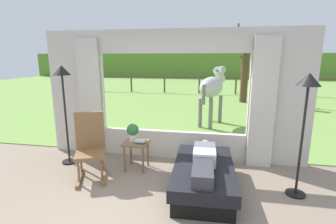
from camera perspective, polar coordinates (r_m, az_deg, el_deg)
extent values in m
cube|color=beige|center=(5.64, -19.82, 4.01)|extent=(1.15, 0.12, 2.55)
cube|color=beige|center=(5.04, 24.35, 2.71)|extent=(1.15, 0.12, 2.55)
cube|color=beige|center=(5.20, 0.92, -7.29)|extent=(2.90, 0.12, 0.55)
cube|color=beige|center=(4.90, 1.01, 15.89)|extent=(2.90, 0.12, 0.45)
cube|color=beige|center=(5.37, -17.40, 2.98)|extent=(0.44, 0.10, 2.40)
cube|color=beige|center=(4.84, 20.81, 1.76)|extent=(0.44, 0.10, 2.40)
cube|color=#759E47|center=(15.88, 7.43, 4.99)|extent=(36.00, 21.68, 0.02)
cube|color=#598131|center=(25.59, 8.73, 10.40)|extent=(36.00, 2.00, 2.40)
cube|color=black|center=(4.07, 8.05, -15.63)|extent=(0.88, 1.59, 0.24)
cube|color=black|center=(3.98, 8.14, -12.96)|extent=(0.95, 1.73, 0.18)
cube|color=silver|center=(4.04, 8.32, -9.49)|extent=(0.36, 0.61, 0.22)
cube|color=#333338|center=(3.50, 7.91, -13.42)|extent=(0.30, 0.69, 0.18)
sphere|color=tan|center=(4.40, 8.52, -7.62)|extent=(0.20, 0.20, 0.20)
cube|color=brown|center=(4.42, -17.31, -9.20)|extent=(0.63, 0.63, 0.06)
cube|color=brown|center=(4.51, -17.39, -4.21)|extent=(0.47, 0.24, 0.68)
cube|color=brown|center=(4.61, -19.53, -14.03)|extent=(0.32, 0.65, 0.06)
cube|color=brown|center=(4.57, -14.41, -13.90)|extent=(0.32, 0.65, 0.06)
cylinder|color=brown|center=(4.36, -19.74, -12.64)|extent=(0.04, 0.04, 0.38)
cylinder|color=brown|center=(4.32, -14.89, -12.52)|extent=(0.04, 0.04, 0.38)
cylinder|color=brown|center=(4.69, -19.21, -10.81)|extent=(0.04, 0.04, 0.38)
cylinder|color=brown|center=(4.65, -14.73, -10.67)|extent=(0.04, 0.04, 0.38)
cube|color=brown|center=(4.61, -7.27, -6.96)|extent=(0.44, 0.44, 0.03)
cylinder|color=brown|center=(4.61, -9.87, -10.53)|extent=(0.04, 0.04, 0.49)
cylinder|color=brown|center=(4.51, -5.74, -10.94)|extent=(0.04, 0.04, 0.49)
cylinder|color=brown|center=(4.90, -8.50, -9.04)|extent=(0.04, 0.04, 0.49)
cylinder|color=brown|center=(4.81, -4.61, -9.38)|extent=(0.04, 0.04, 0.49)
cylinder|color=silver|center=(4.67, -8.01, -5.78)|extent=(0.14, 0.14, 0.12)
sphere|color=#2D6B2D|center=(4.62, -8.07, -4.02)|extent=(0.22, 0.22, 0.22)
cube|color=#23478C|center=(4.53, -6.32, -6.90)|extent=(0.18, 0.14, 0.03)
cube|color=beige|center=(4.52, -6.33, -6.50)|extent=(0.19, 0.12, 0.04)
cylinder|color=black|center=(5.38, -21.51, -10.45)|extent=(0.28, 0.28, 0.03)
cylinder|color=black|center=(5.13, -22.25, -1.77)|extent=(0.04, 0.04, 1.71)
cone|color=black|center=(5.00, -23.13, 8.78)|extent=(0.32, 0.32, 0.18)
cylinder|color=black|center=(4.40, 27.05, -16.24)|extent=(0.28, 0.28, 0.03)
cylinder|color=black|center=(4.10, 28.16, -6.23)|extent=(0.04, 0.04, 1.64)
cone|color=black|center=(3.93, 29.51, 6.51)|extent=(0.32, 0.32, 0.18)
ellipsoid|color=#B2B2AD|center=(7.49, 9.89, 5.65)|extent=(0.94, 1.36, 0.60)
cylinder|color=#B2B2AD|center=(8.11, 11.66, 8.29)|extent=(0.45, 0.65, 0.53)
ellipsoid|color=#B2B2AD|center=(8.33, 12.24, 9.39)|extent=(0.35, 0.52, 0.24)
cube|color=slate|center=(8.03, 11.48, 8.46)|extent=(0.22, 0.43, 0.32)
cylinder|color=slate|center=(6.96, 8.13, 3.95)|extent=(0.13, 0.13, 0.55)
cylinder|color=slate|center=(8.05, 9.67, 0.89)|extent=(0.11, 0.11, 0.85)
cylinder|color=slate|center=(7.95, 11.83, 0.65)|extent=(0.11, 0.11, 0.85)
cylinder|color=slate|center=(7.29, 7.36, -0.24)|extent=(0.11, 0.11, 0.85)
cylinder|color=slate|center=(7.17, 9.71, -0.52)|extent=(0.11, 0.11, 0.85)
cylinder|color=#4C3823|center=(11.77, 17.17, 9.77)|extent=(0.32, 0.32, 3.16)
cylinder|color=#47331E|center=(11.77, 15.86, 17.19)|extent=(0.11, 0.77, 0.80)
cylinder|color=#47331E|center=(12.21, 19.02, 15.83)|extent=(1.01, 0.93, 0.86)
cylinder|color=#47331E|center=(11.57, 15.13, 14.67)|extent=(0.49, 1.28, 0.77)
cylinder|color=#47331E|center=(12.09, 17.66, 13.58)|extent=(0.62, 0.25, 0.82)
cylinder|color=#47331E|center=(12.11, 16.15, 14.72)|extent=(0.89, 0.63, 0.83)
cylinder|color=brown|center=(16.73, -21.55, 6.54)|extent=(0.10, 0.10, 1.10)
cylinder|color=brown|center=(15.77, -15.32, 6.65)|extent=(0.10, 0.10, 1.10)
cylinder|color=brown|center=(15.02, -8.37, 6.69)|extent=(0.10, 0.10, 1.10)
cylinder|color=brown|center=(14.50, -0.81, 6.62)|extent=(0.10, 0.10, 1.10)
cylinder|color=brown|center=(14.25, 7.15, 6.43)|extent=(0.10, 0.10, 1.10)
cylinder|color=brown|center=(14.28, 15.23, 6.10)|extent=(0.10, 0.10, 1.10)
cylinder|color=brown|center=(14.58, 23.11, 5.67)|extent=(0.10, 0.10, 1.10)
cylinder|color=brown|center=(15.15, 30.53, 5.16)|extent=(0.10, 0.10, 1.10)
cube|color=brown|center=(14.22, 7.19, 8.03)|extent=(16.00, 0.06, 0.08)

